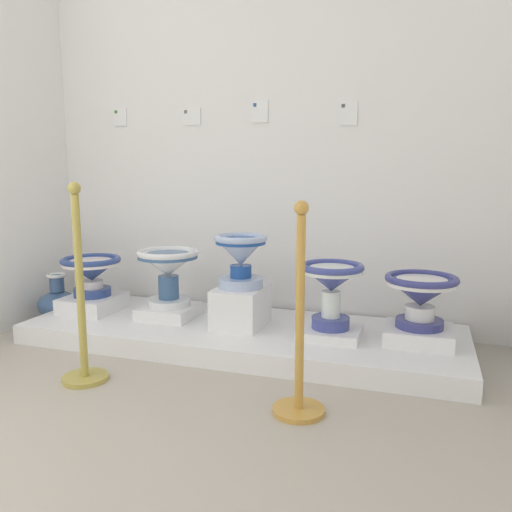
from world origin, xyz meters
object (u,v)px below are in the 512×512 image
object	(u,v)px
plinth_block_broad_patterned	(330,332)
decorative_vase_spare	(58,303)
plinth_block_slender_white	(419,335)
antique_toilet_slender_white	(421,292)
antique_toilet_leftmost	(91,270)
stanchion_post_near_right	(299,350)
plinth_block_pale_glazed	(241,306)
plinth_block_squat_floral	(169,311)
antique_toilet_pale_glazed	(241,254)
antique_toilet_broad_patterned	(332,281)
info_placard_third	(260,111)
stanchion_post_near_left	(82,320)
info_placard_first	(120,117)
info_placard_fourth	(349,113)
info_placard_second	(191,117)
antique_toilet_squat_floral	(168,266)
plinth_block_leftmost	(93,303)

from	to	relation	value
plinth_block_broad_patterned	decorative_vase_spare	world-z (taller)	decorative_vase_spare
plinth_block_slender_white	antique_toilet_slender_white	distance (m)	0.25
antique_toilet_leftmost	plinth_block_slender_white	distance (m)	2.18
stanchion_post_near_right	plinth_block_pale_glazed	bearing A→B (deg)	125.44
plinth_block_squat_floral	antique_toilet_pale_glazed	size ratio (longest dim) A/B	1.06
antique_toilet_broad_patterned	info_placard_third	size ratio (longest dim) A/B	2.62
info_placard_third	stanchion_post_near_left	xyz separation A→B (m)	(-0.55, -1.27, -1.15)
plinth_block_squat_floral	stanchion_post_near_right	xyz separation A→B (m)	(1.09, -0.83, 0.14)
info_placard_first	info_placard_third	world-z (taller)	info_placard_third
antique_toilet_slender_white	stanchion_post_near_right	bearing A→B (deg)	-121.40
plinth_block_squat_floral	info_placard_fourth	distance (m)	1.75
antique_toilet_pale_glazed	stanchion_post_near_left	distance (m)	1.01
antique_toilet_slender_white	stanchion_post_near_left	world-z (taller)	stanchion_post_near_left
antique_toilet_broad_patterned	info_placard_third	distance (m)	1.30
antique_toilet_pale_glazed	antique_toilet_slender_white	world-z (taller)	antique_toilet_pale_glazed
plinth_block_slender_white	info_placard_second	bearing A→B (deg)	163.98
antique_toilet_slender_white	plinth_block_pale_glazed	bearing A→B (deg)	-179.14
plinth_block_broad_patterned	info_placard_first	size ratio (longest dim) A/B	2.75
antique_toilet_pale_glazed	antique_toilet_slender_white	distance (m)	1.08
antique_toilet_squat_floral	decorative_vase_spare	size ratio (longest dim) A/B	1.14
antique_toilet_broad_patterned	info_placard_fourth	distance (m)	1.13
antique_toilet_leftmost	plinth_block_pale_glazed	bearing A→B (deg)	0.09
antique_toilet_leftmost	plinth_block_slender_white	xyz separation A→B (m)	(2.16, 0.02, -0.25)
antique_toilet_squat_floral	plinth_block_pale_glazed	size ratio (longest dim) A/B	1.06
antique_toilet_pale_glazed	antique_toilet_squat_floral	bearing A→B (deg)	176.54
plinth_block_squat_floral	antique_toilet_slender_white	world-z (taller)	antique_toilet_slender_white
info_placard_fourth	stanchion_post_near_right	size ratio (longest dim) A/B	0.16
plinth_block_leftmost	antique_toilet_squat_floral	bearing A→B (deg)	3.31
plinth_block_broad_patterned	stanchion_post_near_right	world-z (taller)	stanchion_post_near_right
info_placard_second	plinth_block_broad_patterned	bearing A→B (deg)	-25.10
info_placard_fourth	stanchion_post_near_left	bearing A→B (deg)	-131.95
antique_toilet_leftmost	info_placard_fourth	world-z (taller)	info_placard_fourth
plinth_block_pale_glazed	info_placard_second	distance (m)	1.42
stanchion_post_near_left	plinth_block_slender_white	bearing A→B (deg)	26.29
antique_toilet_leftmost	stanchion_post_near_left	distance (m)	0.95
plinth_block_leftmost	antique_toilet_slender_white	bearing A→B (deg)	0.47
info_placard_fourth	decorative_vase_spare	world-z (taller)	info_placard_fourth
plinth_block_squat_floral	plinth_block_pale_glazed	distance (m)	0.53
antique_toilet_leftmost	antique_toilet_slender_white	bearing A→B (deg)	0.47
antique_toilet_squat_floral	info_placard_first	bearing A→B (deg)	143.56
decorative_vase_spare	antique_toilet_squat_floral	bearing A→B (deg)	-0.22
antique_toilet_slender_white	antique_toilet_broad_patterned	bearing A→B (deg)	-172.95
antique_toilet_squat_floral	info_placard_third	size ratio (longest dim) A/B	2.78
plinth_block_pale_glazed	plinth_block_broad_patterned	xyz separation A→B (m)	(0.57, -0.04, -0.10)
plinth_block_leftmost	stanchion_post_near_right	distance (m)	1.85
antique_toilet_broad_patterned	info_placard_first	world-z (taller)	info_placard_first
info_placard_third	plinth_block_pale_glazed	bearing A→B (deg)	-86.18
info_placard_second	antique_toilet_broad_patterned	bearing A→B (deg)	-25.10
plinth_block_squat_floral	antique_toilet_broad_patterned	bearing A→B (deg)	-3.99
antique_toilet_leftmost	plinth_block_broad_patterned	size ratio (longest dim) A/B	1.15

